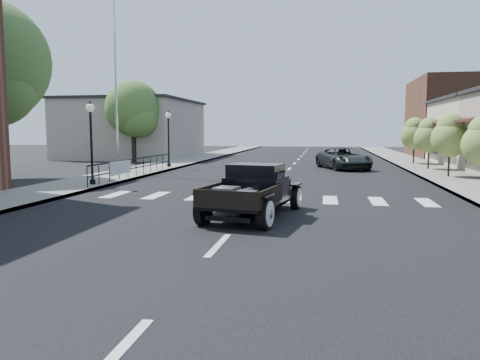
# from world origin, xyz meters

# --- Properties ---
(ground) EXTENTS (120.00, 120.00, 0.00)m
(ground) POSITION_xyz_m (0.00, 0.00, 0.00)
(ground) COLOR black
(ground) RESTS_ON ground
(road) EXTENTS (14.00, 80.00, 0.02)m
(road) POSITION_xyz_m (0.00, 15.00, 0.01)
(road) COLOR black
(road) RESTS_ON ground
(road_markings) EXTENTS (12.00, 60.00, 0.06)m
(road_markings) POSITION_xyz_m (0.00, 10.00, 0.00)
(road_markings) COLOR silver
(road_markings) RESTS_ON ground
(sidewalk_left) EXTENTS (3.00, 80.00, 0.15)m
(sidewalk_left) POSITION_xyz_m (-8.50, 15.00, 0.07)
(sidewalk_left) COLOR gray
(sidewalk_left) RESTS_ON ground
(sidewalk_right) EXTENTS (3.00, 80.00, 0.15)m
(sidewalk_right) POSITION_xyz_m (8.50, 15.00, 0.07)
(sidewalk_right) COLOR gray
(sidewalk_right) RESTS_ON ground
(low_building_left) EXTENTS (10.00, 12.00, 5.00)m
(low_building_left) POSITION_xyz_m (-15.00, 28.00, 2.50)
(low_building_left) COLOR #A49B89
(low_building_left) RESTS_ON ground
(far_building_right) EXTENTS (11.00, 10.00, 7.00)m
(far_building_right) POSITION_xyz_m (15.50, 32.00, 3.50)
(far_building_right) COLOR brown
(far_building_right) RESTS_ON ground
(railing) EXTENTS (0.08, 10.00, 1.00)m
(railing) POSITION_xyz_m (-7.30, 10.00, 0.65)
(railing) COLOR black
(railing) RESTS_ON sidewalk_left
(banner) EXTENTS (0.04, 2.20, 0.60)m
(banner) POSITION_xyz_m (-7.22, 8.00, 0.45)
(banner) COLOR silver
(banner) RESTS_ON sidewalk_left
(lamp_post_b) EXTENTS (0.36, 0.36, 3.54)m
(lamp_post_b) POSITION_xyz_m (-7.60, 6.00, 1.92)
(lamp_post_b) COLOR black
(lamp_post_b) RESTS_ON sidewalk_left
(lamp_post_c) EXTENTS (0.36, 0.36, 3.54)m
(lamp_post_c) POSITION_xyz_m (-7.60, 16.00, 1.92)
(lamp_post_c) COLOR black
(lamp_post_c) RESTS_ON sidewalk_left
(flagpole) EXTENTS (0.12, 0.12, 11.04)m
(flagpole) POSITION_xyz_m (-9.20, 12.00, 5.67)
(flagpole) COLOR silver
(flagpole) RESTS_ON sidewalk_left
(big_tree_far) EXTENTS (4.28, 4.28, 6.29)m
(big_tree_far) POSITION_xyz_m (-12.50, 22.00, 3.15)
(big_tree_far) COLOR #41632A
(big_tree_far) RESTS_ON ground
(small_tree_c) EXTENTS (1.82, 1.82, 3.03)m
(small_tree_c) POSITION_xyz_m (8.30, 12.36, 1.66)
(small_tree_c) COLOR olive
(small_tree_c) RESTS_ON sidewalk_right
(small_tree_d) EXTENTS (1.77, 1.77, 2.95)m
(small_tree_d) POSITION_xyz_m (8.30, 17.08, 1.62)
(small_tree_d) COLOR olive
(small_tree_d) RESTS_ON sidewalk_right
(small_tree_e) EXTENTS (1.84, 1.84, 3.07)m
(small_tree_e) POSITION_xyz_m (8.30, 21.87, 1.68)
(small_tree_e) COLOR olive
(small_tree_e) RESTS_ON sidewalk_right
(hotrod_pickup) EXTENTS (2.82, 4.72, 1.53)m
(hotrod_pickup) POSITION_xyz_m (0.23, 0.41, 0.77)
(hotrod_pickup) COLOR black
(hotrod_pickup) RESTS_ON ground
(second_car) EXTENTS (3.78, 5.35, 1.35)m
(second_car) POSITION_xyz_m (3.34, 17.58, 0.68)
(second_car) COLOR black
(second_car) RESTS_ON ground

